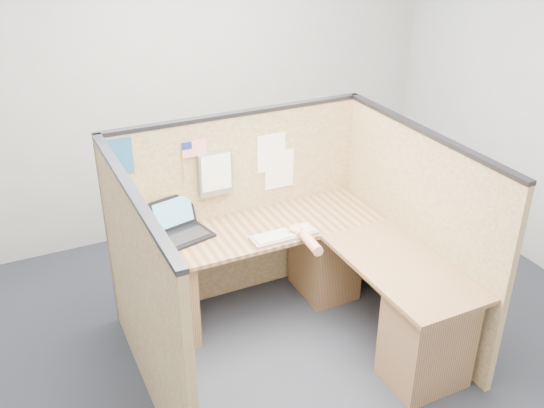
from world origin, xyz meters
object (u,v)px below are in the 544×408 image
l_desk (302,287)px  keyboard (284,235)px  laptop (183,225)px  mouse (295,231)px

l_desk → keyboard: 0.40m
l_desk → laptop: bearing=140.9°
l_desk → keyboard: (-0.06, 0.19, 0.35)m
laptop → mouse: size_ratio=3.73×
l_desk → laptop: 0.98m
laptop → keyboard: laptop is taller
laptop → mouse: laptop is taller
laptop → mouse: 0.82m
laptop → mouse: (0.72, -0.37, -0.04)m
l_desk → mouse: (0.03, 0.19, 0.36)m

